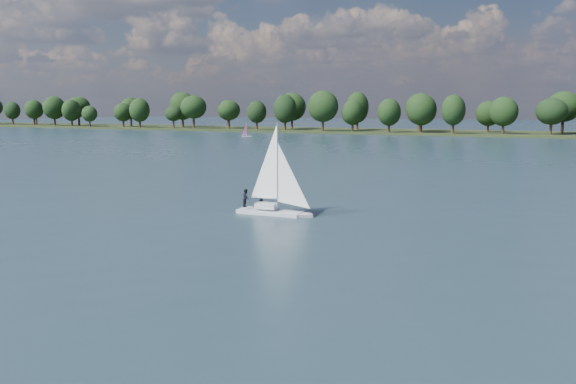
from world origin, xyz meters
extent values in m
plane|color=#233342|center=(0.00, 100.00, 0.00)|extent=(700.00, 700.00, 0.00)
cube|color=black|center=(0.00, 212.00, 0.00)|extent=(660.00, 40.00, 1.50)
cube|color=silver|center=(2.75, 34.44, 0.00)|extent=(6.71, 1.95, 0.79)
cube|color=silver|center=(2.75, 34.44, 0.79)|extent=(1.98, 1.21, 0.49)
cylinder|color=silver|center=(2.75, 34.44, 4.48)|extent=(0.12, 0.12, 7.87)
imported|color=black|center=(1.41, 34.93, 1.40)|extent=(0.44, 0.64, 1.70)
imported|color=black|center=(0.26, 34.11, 1.40)|extent=(0.78, 0.93, 1.70)
cube|color=white|center=(-73.41, 162.05, 0.00)|extent=(3.03, 2.78, 0.48)
cylinder|color=silver|center=(-73.41, 162.05, 2.38)|extent=(0.08, 0.08, 4.24)
cube|color=#545659|center=(-187.54, 196.38, 0.00)|extent=(4.07, 2.15, 0.50)
camera|label=1|loc=(29.64, -16.65, 9.88)|focal=40.00mm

